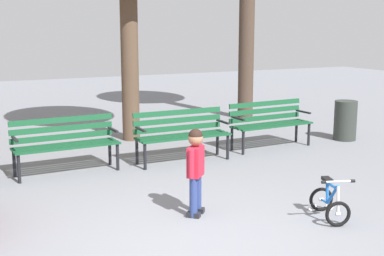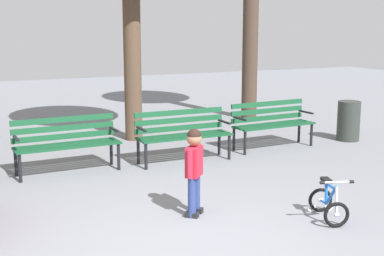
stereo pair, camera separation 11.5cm
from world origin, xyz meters
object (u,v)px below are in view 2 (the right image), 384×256
Objects in this scene: trash_bin at (349,121)px; kids_bicycle at (328,203)px; park_bench_far_right at (271,120)px; child_standing at (194,165)px; park_bench_right at (183,131)px; park_bench_left at (66,140)px.

kids_bicycle is at bearing -133.88° from trash_bin.
child_standing reaches higher than park_bench_far_right.
park_bench_right is 2.06× the size of trash_bin.
child_standing reaches higher than park_bench_left.
trash_bin is (1.73, -0.11, -0.12)m from park_bench_far_right.
child_standing reaches higher than trash_bin.
trash_bin is (3.20, 3.32, 0.19)m from kids_bicycle.
park_bench_right is 3.26m from kids_bicycle.
child_standing reaches higher than park_bench_right.
park_bench_far_right is 1.74m from trash_bin.
park_bench_left is 2.74m from child_standing.
park_bench_right is 1.91m from park_bench_far_right.
trash_bin is at bearing 29.00° from child_standing.
child_standing is 1.36× the size of trash_bin.
park_bench_left is 1.53× the size of child_standing.
kids_bicycle is (1.36, -0.80, -0.42)m from child_standing.
park_bench_far_right reaches higher than kids_bicycle.
trash_bin is (5.53, -0.03, -0.12)m from park_bench_left.
child_standing is (0.97, -2.56, 0.11)m from park_bench_left.
child_standing is 5.22m from trash_bin.
park_bench_right reaches higher than trash_bin.
trash_bin is (4.56, 2.53, -0.23)m from child_standing.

